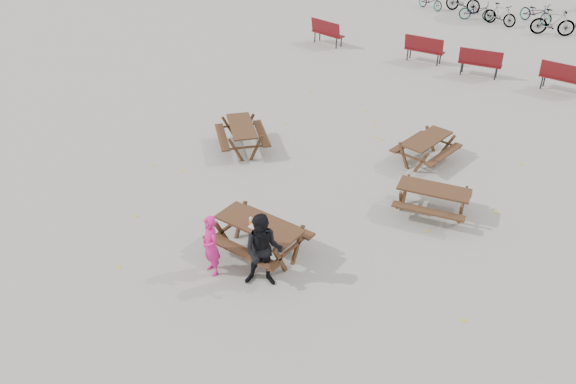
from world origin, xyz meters
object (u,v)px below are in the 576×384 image
Objects in this scene: food_tray at (253,227)px; picnic_table_east at (432,201)px; child at (211,246)px; soda_bottle at (251,221)px; main_picnic_table at (259,231)px; adult at (263,251)px; picnic_table_far at (426,150)px; picnic_table_north at (242,137)px.

food_tray is 4.31m from picnic_table_east.
child is (-0.41, -0.82, -0.14)m from food_tray.
picnic_table_east is (2.26, 3.64, -0.45)m from food_tray.
soda_bottle is at bearing -136.75° from picnic_table_east.
adult is (0.64, -0.67, 0.20)m from main_picnic_table.
soda_bottle is 0.13× the size of child.
child is (-0.28, -0.89, -0.19)m from soda_bottle.
child is at bearing -111.25° from main_picnic_table.
child reaches higher than food_tray.
picnic_table_east is 1.00× the size of picnic_table_far.
food_tray is 0.14× the size of child.
main_picnic_table is 10.59× the size of soda_bottle.
adult is at bearing -124.68° from picnic_table_east.
picnic_table_east is at bearing 37.72° from adult.
child is at bearing 167.63° from adult.
soda_bottle is 0.93m from adult.
food_tray is at bearing -30.20° from soda_bottle.
main_picnic_table is at bearing 103.01° from adult.
main_picnic_table is 1.14× the size of picnic_table_far.
child reaches higher than picnic_table_far.
food_tray is 4.87m from picnic_table_north.
main_picnic_table reaches higher than picnic_table_far.
main_picnic_table is at bearing -4.34° from picnic_table_north.
picnic_table_north is 1.04× the size of picnic_table_far.
picnic_table_north reaches higher than picnic_table_far.
food_tray reaches higher than picnic_table_far.
picnic_table_far is (4.40, 2.30, -0.01)m from picnic_table_north.
food_tray is 5.98m from picnic_table_far.
main_picnic_table is 4.70m from picnic_table_north.
soda_bottle is at bearing 174.92° from picnic_table_far.
main_picnic_table reaches higher than picnic_table_east.
food_tray is 0.92m from child.
soda_bottle is 0.11× the size of picnic_table_far.
picnic_table_east is 0.97× the size of picnic_table_north.
adult reaches higher than child.
adult is 5.64m from picnic_table_north.
soda_bottle is at bearing 149.80° from food_tray.
soda_bottle is at bearing 113.06° from adult.
adult is (1.03, 0.34, 0.13)m from child.
picnic_table_far is at bearing 97.68° from child.
adult is 0.96× the size of picnic_table_north.
soda_bottle is (-0.11, -0.12, 0.26)m from main_picnic_table.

